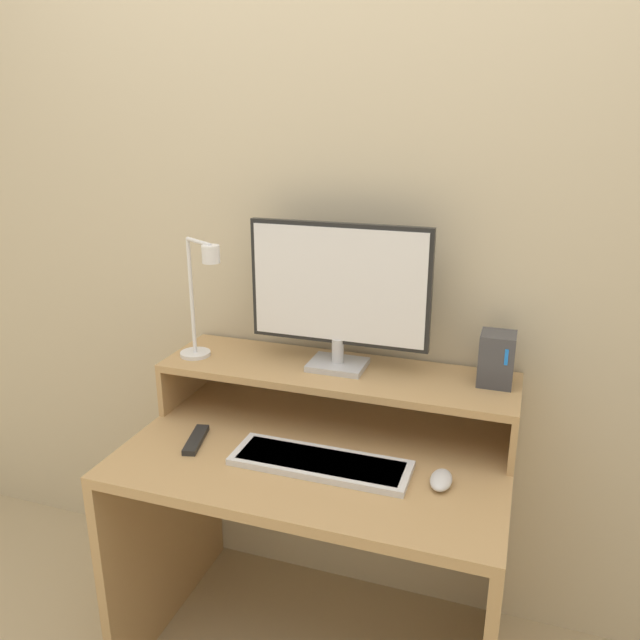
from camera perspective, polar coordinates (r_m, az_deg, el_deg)
name	(u,v)px	position (r m, az deg, el deg)	size (l,w,h in m)	color
wall_back	(355,235)	(1.92, 3.25, 7.77)	(6.00, 0.05, 2.50)	beige
desk	(316,515)	(1.89, -0.33, -17.40)	(1.05, 0.66, 0.71)	tan
monitor_shelf	(336,377)	(1.86, 1.49, -5.27)	(1.05, 0.30, 0.17)	tan
monitor	(338,291)	(1.79, 1.69, 2.66)	(0.53, 0.13, 0.43)	#BCBCC1
desk_lamp	(201,297)	(1.88, -10.81, 2.08)	(0.18, 0.14, 0.38)	silver
router_dock	(497,359)	(1.80, 15.85, -3.44)	(0.09, 0.10, 0.15)	#3D3D42
keyboard	(320,463)	(1.69, 0.03, -12.90)	(0.48, 0.16, 0.02)	silver
mouse	(441,480)	(1.64, 11.01, -14.16)	(0.05, 0.10, 0.03)	silver
remote_control	(196,440)	(1.84, -11.27, -10.69)	(0.07, 0.16, 0.02)	black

